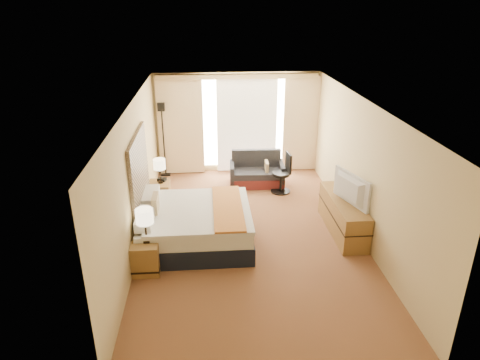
{
  "coord_description": "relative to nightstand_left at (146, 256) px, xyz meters",
  "views": [
    {
      "loc": [
        -0.79,
        -7.28,
        4.25
      ],
      "look_at": [
        -0.17,
        0.4,
        1.0
      ],
      "focal_mm": 32.0,
      "sensor_mm": 36.0,
      "label": 1
    }
  ],
  "objects": [
    {
      "name": "window",
      "position": [
        2.12,
        4.52,
        1.04
      ],
      "size": [
        2.3,
        0.02,
        2.3
      ],
      "primitive_type": "cube",
      "color": "silver",
      "rests_on": "wall_back"
    },
    {
      "name": "floor_lamp",
      "position": [
        -0.03,
        4.35,
        1.08
      ],
      "size": [
        0.24,
        0.24,
        1.91
      ],
      "color": "black",
      "rests_on": "floor"
    },
    {
      "name": "wall_front",
      "position": [
        1.87,
        -2.45,
        1.02
      ],
      "size": [
        4.2,
        0.02,
        2.6
      ],
      "primitive_type": "cube",
      "color": "tan",
      "rests_on": "ground"
    },
    {
      "name": "floor",
      "position": [
        1.87,
        1.05,
        -0.28
      ],
      "size": [
        4.2,
        7.0,
        0.02
      ],
      "primitive_type": "cube",
      "color": "#622C1C",
      "rests_on": "ground"
    },
    {
      "name": "media_dresser",
      "position": [
        3.7,
        1.05,
        0.07
      ],
      "size": [
        0.5,
        1.8,
        0.7
      ],
      "primitive_type": "cube",
      "color": "olive",
      "rests_on": "floor"
    },
    {
      "name": "wall_right",
      "position": [
        3.97,
        1.05,
        1.02
      ],
      "size": [
        0.02,
        7.0,
        2.6
      ],
      "primitive_type": "cube",
      "color": "tan",
      "rests_on": "ground"
    },
    {
      "name": "wall_left",
      "position": [
        -0.23,
        1.05,
        1.02
      ],
      "size": [
        0.02,
        7.0,
        2.6
      ],
      "primitive_type": "cube",
      "color": "tan",
      "rests_on": "ground"
    },
    {
      "name": "loveseat",
      "position": [
        2.28,
        3.54,
        -0.0
      ],
      "size": [
        1.35,
        0.76,
        0.82
      ],
      "rotation": [
        0.0,
        0.0,
        -0.04
      ],
      "color": "#5B1C1A",
      "rests_on": "floor"
    },
    {
      "name": "telephone",
      "position": [
        0.06,
        2.61,
        0.31
      ],
      "size": [
        0.21,
        0.19,
        0.07
      ],
      "primitive_type": "cube",
      "rotation": [
        0.0,
        0.0,
        -0.35
      ],
      "color": "black",
      "rests_on": "nightstand_right"
    },
    {
      "name": "nightstand_right",
      "position": [
        0.0,
        2.5,
        0.0
      ],
      "size": [
        0.45,
        0.52,
        0.55
      ],
      "primitive_type": "cube",
      "color": "olive",
      "rests_on": "floor"
    },
    {
      "name": "headboard",
      "position": [
        -0.19,
        1.25,
        1.01
      ],
      "size": [
        0.06,
        1.85,
        1.5
      ],
      "primitive_type": "cube",
      "color": "black",
      "rests_on": "wall_left"
    },
    {
      "name": "bed",
      "position": [
        0.81,
        0.86,
        0.09
      ],
      "size": [
        2.05,
        1.87,
        0.99
      ],
      "color": "black",
      "rests_on": "floor"
    },
    {
      "name": "lamp_left",
      "position": [
        0.03,
        0.0,
        0.74
      ],
      "size": [
        0.29,
        0.29,
        0.61
      ],
      "color": "black",
      "rests_on": "nightstand_left"
    },
    {
      "name": "curtains",
      "position": [
        1.87,
        4.44,
        1.13
      ],
      "size": [
        4.12,
        0.19,
        2.56
      ],
      "color": "beige",
      "rests_on": "floor"
    },
    {
      "name": "lamp_right",
      "position": [
        0.04,
        2.5,
        0.7
      ],
      "size": [
        0.26,
        0.26,
        0.55
      ],
      "color": "black",
      "rests_on": "nightstand_right"
    },
    {
      "name": "ceiling",
      "position": [
        1.87,
        1.05,
        2.33
      ],
      "size": [
        4.2,
        7.0,
        0.02
      ],
      "primitive_type": "cube",
      "color": "white",
      "rests_on": "wall_back"
    },
    {
      "name": "nightstand_left",
      "position": [
        0.0,
        0.0,
        0.0
      ],
      "size": [
        0.45,
        0.52,
        0.55
      ],
      "primitive_type": "cube",
      "color": "olive",
      "rests_on": "floor"
    },
    {
      "name": "tissue_box",
      "position": [
        0.01,
        0.15,
        0.33
      ],
      "size": [
        0.16,
        0.16,
        0.11
      ],
      "primitive_type": "cube",
      "rotation": [
        0.0,
        0.0,
        0.43
      ],
      "color": "#9AC3EF",
      "rests_on": "nightstand_left"
    },
    {
      "name": "desk_chair",
      "position": [
        2.85,
        3.03,
        0.15
      ],
      "size": [
        0.47,
        0.47,
        0.96
      ],
      "rotation": [
        0.0,
        0.0,
        0.12
      ],
      "color": "black",
      "rests_on": "floor"
    },
    {
      "name": "television",
      "position": [
        3.65,
        0.85,
        0.72
      ],
      "size": [
        0.45,
        1.02,
        0.59
      ],
      "primitive_type": "imported",
      "rotation": [
        0.0,
        0.0,
        1.89
      ],
      "color": "black",
      "rests_on": "media_dresser"
    },
    {
      "name": "wall_back",
      "position": [
        1.87,
        4.55,
        1.02
      ],
      "size": [
        4.2,
        0.02,
        2.6
      ],
      "primitive_type": "cube",
      "color": "tan",
      "rests_on": "ground"
    }
  ]
}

